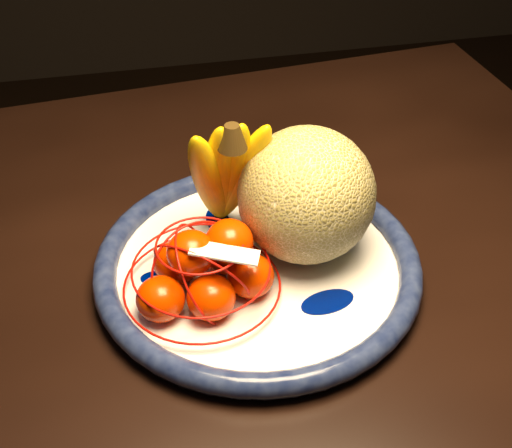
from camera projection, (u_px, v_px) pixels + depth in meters
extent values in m
cube|color=black|center=(39.00, 324.00, 0.81)|extent=(1.67, 1.10, 0.04)
cylinder|color=black|center=(406.00, 244.00, 1.52)|extent=(0.06, 0.06, 0.75)
cylinder|color=white|center=(258.00, 271.00, 0.84)|extent=(0.35, 0.35, 0.01)
torus|color=#070F32|center=(258.00, 263.00, 0.83)|extent=(0.38, 0.38, 0.03)
cylinder|color=white|center=(258.00, 274.00, 0.84)|extent=(0.17, 0.17, 0.01)
ellipsoid|color=#000C58|center=(327.00, 302.00, 0.78)|extent=(0.14, 0.09, 0.00)
ellipsoid|color=#000C58|center=(219.00, 222.00, 0.89)|extent=(0.07, 0.12, 0.00)
ellipsoid|color=#000C58|center=(163.00, 279.00, 0.81)|extent=(0.12, 0.08, 0.00)
sphere|color=olive|center=(306.00, 195.00, 0.81)|extent=(0.16, 0.16, 0.16)
ellipsoid|color=#FFB800|center=(210.00, 175.00, 0.81)|extent=(0.08, 0.12, 0.18)
ellipsoid|color=#FFB800|center=(221.00, 171.00, 0.82)|extent=(0.05, 0.10, 0.19)
ellipsoid|color=#FFB800|center=(230.00, 170.00, 0.82)|extent=(0.06, 0.11, 0.19)
ellipsoid|color=#FFB800|center=(241.00, 169.00, 0.82)|extent=(0.10, 0.11, 0.18)
cone|color=black|center=(223.00, 108.00, 0.77)|extent=(0.03, 0.03, 0.03)
ellipsoid|color=#FF2C00|center=(161.00, 299.00, 0.75)|extent=(0.05, 0.05, 0.05)
ellipsoid|color=#FF2C00|center=(211.00, 297.00, 0.76)|extent=(0.05, 0.05, 0.05)
ellipsoid|color=#FF2C00|center=(251.00, 276.00, 0.78)|extent=(0.05, 0.05, 0.05)
ellipsoid|color=#FF2C00|center=(176.00, 263.00, 0.80)|extent=(0.05, 0.05, 0.05)
ellipsoid|color=#FF2C00|center=(226.00, 253.00, 0.81)|extent=(0.05, 0.05, 0.05)
ellipsoid|color=#FF2C00|center=(191.00, 253.00, 0.76)|extent=(0.05, 0.05, 0.05)
ellipsoid|color=#FF2C00|center=(229.00, 241.00, 0.77)|extent=(0.05, 0.05, 0.05)
torus|color=#BB0C06|center=(202.00, 285.00, 0.79)|extent=(0.18, 0.18, 0.00)
torus|color=#BB0C06|center=(201.00, 268.00, 0.77)|extent=(0.15, 0.15, 0.00)
torus|color=#BB0C06|center=(200.00, 245.00, 0.75)|extent=(0.10, 0.10, 0.00)
torus|color=#BB0C06|center=(201.00, 274.00, 0.78)|extent=(0.13, 0.09, 0.11)
torus|color=#BB0C06|center=(201.00, 274.00, 0.78)|extent=(0.07, 0.12, 0.11)
torus|color=#BB0C06|center=(201.00, 274.00, 0.78)|extent=(0.12, 0.11, 0.11)
cube|color=white|center=(225.00, 253.00, 0.73)|extent=(0.08, 0.05, 0.01)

